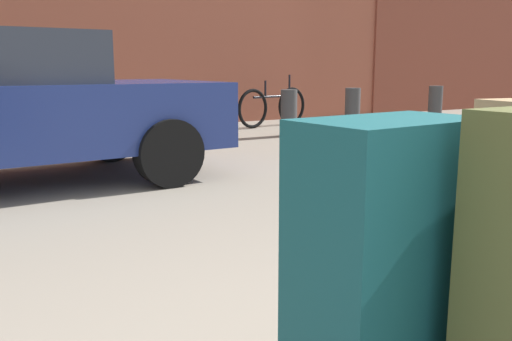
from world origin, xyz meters
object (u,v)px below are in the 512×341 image
at_px(suitcase_teal_front_left, 385,269).
at_px(bollard_kerb_far, 352,110).
at_px(bollard_kerb_mid, 289,113).
at_px(bicycle_leaning, 273,107).
at_px(bollard_corner, 435,105).
at_px(bollard_kerb_near, 219,116).

xyz_separation_m(suitcase_teal_front_left, bollard_kerb_far, (5.57, 6.53, -0.30)).
bearing_deg(bollard_kerb_mid, bicycle_leaning, 67.03).
distance_m(suitcase_teal_front_left, bollard_kerb_mid, 7.79).
height_order(bicycle_leaning, bollard_kerb_far, bicycle_leaning).
height_order(suitcase_teal_front_left, bicycle_leaning, suitcase_teal_front_left).
xyz_separation_m(bollard_kerb_far, bollard_corner, (2.09, 0.00, 0.00)).
distance_m(bollard_kerb_near, bollard_corner, 4.70).
xyz_separation_m(suitcase_teal_front_left, bollard_kerb_near, (2.96, 6.53, -0.30)).
height_order(bollard_kerb_far, bollard_corner, same).
bearing_deg(bollard_kerb_mid, suitcase_teal_front_left, -122.91).
relative_size(bicycle_leaning, bollard_kerb_near, 2.31).
distance_m(bollard_kerb_mid, bollard_kerb_far, 1.34).
height_order(bicycle_leaning, bollard_corner, bicycle_leaning).
bearing_deg(bollard_corner, bicycle_leaning, 154.11).
height_order(suitcase_teal_front_left, bollard_kerb_near, suitcase_teal_front_left).
bearing_deg(bollard_corner, suitcase_teal_front_left, -139.53).
bearing_deg(bollard_corner, bollard_kerb_mid, 180.00).
height_order(bicycle_leaning, bollard_kerb_mid, bicycle_leaning).
height_order(suitcase_teal_front_left, bollard_kerb_mid, suitcase_teal_front_left).
distance_m(bicycle_leaning, bollard_kerb_near, 2.31).
xyz_separation_m(bicycle_leaning, bollard_kerb_near, (-1.85, -1.38, 0.00)).
distance_m(bollard_kerb_near, bollard_kerb_far, 2.61).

